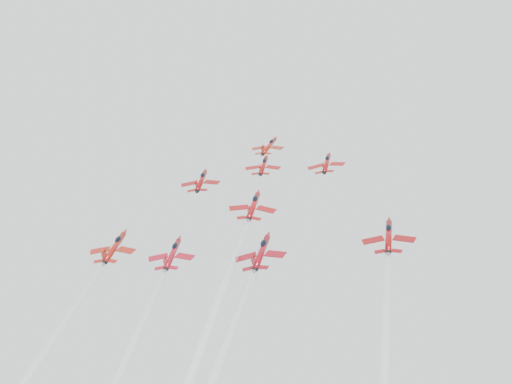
# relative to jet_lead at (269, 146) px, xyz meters

# --- Properties ---
(jet_lead) EXTENTS (9.08, 10.99, 8.91)m
(jet_lead) POSITION_rel_jet_lead_xyz_m (0.00, 0.00, 0.00)
(jet_lead) COLOR #A21F0F
(jet_row2_left) EXTENTS (9.76, 11.81, 9.57)m
(jet_row2_left) POSITION_rel_jet_lead_xyz_m (-13.34, -14.58, -11.78)
(jet_row2_left) COLOR maroon
(jet_row2_center) EXTENTS (8.94, 10.81, 8.77)m
(jet_row2_center) POSITION_rel_jet_lead_xyz_m (0.96, -9.53, -7.70)
(jet_row2_center) COLOR #A00F0F
(jet_row2_right) EXTENTS (9.13, 11.04, 8.95)m
(jet_row2_right) POSITION_rel_jet_lead_xyz_m (16.70, -10.41, -8.41)
(jet_row2_right) COLOR #9D110E
(jet_center) EXTENTS (10.36, 88.69, 72.08)m
(jet_center) POSITION_rel_jet_lead_xyz_m (2.87, -64.66, -52.36)
(jet_center) COLOR #A70F11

